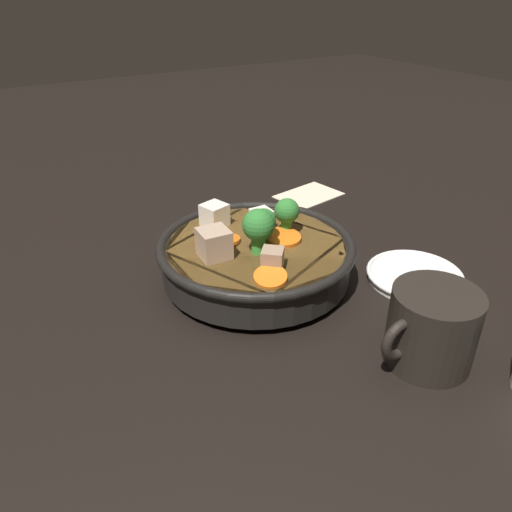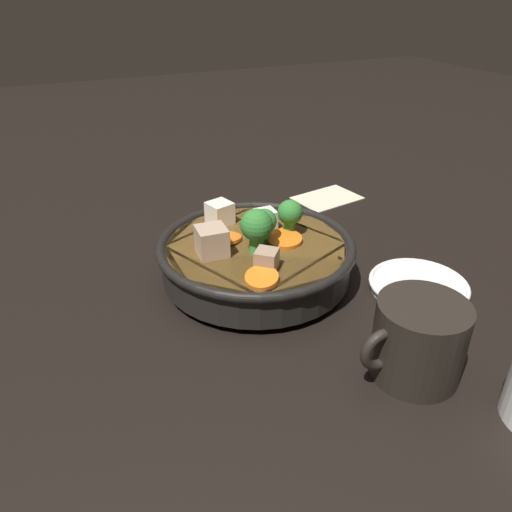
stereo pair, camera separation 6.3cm
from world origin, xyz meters
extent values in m
plane|color=black|center=(0.00, 0.00, 0.00)|extent=(3.00, 3.00, 0.00)
cylinder|color=black|center=(0.00, 0.00, 0.01)|extent=(0.13, 0.13, 0.01)
cylinder|color=black|center=(0.00, 0.00, 0.03)|extent=(0.24, 0.24, 0.04)
torus|color=black|center=(0.00, 0.00, 0.05)|extent=(0.25, 0.25, 0.01)
cylinder|color=brown|center=(0.00, 0.00, 0.04)|extent=(0.22, 0.22, 0.02)
cylinder|color=orange|center=(-0.04, 0.01, 0.06)|extent=(0.05, 0.05, 0.01)
cylinder|color=orange|center=(0.03, -0.03, 0.05)|extent=(0.05, 0.05, 0.01)
cylinder|color=orange|center=(0.03, 0.08, 0.06)|extent=(0.05, 0.05, 0.01)
cylinder|color=green|center=(-0.01, 0.00, 0.06)|extent=(0.01, 0.01, 0.02)
sphere|color=#2D752D|center=(-0.01, 0.00, 0.08)|extent=(0.03, 0.03, 0.03)
cylinder|color=green|center=(-0.05, -0.01, 0.06)|extent=(0.01, 0.01, 0.02)
sphere|color=#2D752D|center=(-0.05, -0.01, 0.08)|extent=(0.03, 0.03, 0.03)
cylinder|color=green|center=(0.01, 0.02, 0.06)|extent=(0.02, 0.02, 0.02)
sphere|color=#2D752D|center=(0.01, 0.02, 0.09)|extent=(0.04, 0.04, 0.04)
cube|color=tan|center=(0.06, 0.00, 0.07)|extent=(0.04, 0.04, 0.04)
cube|color=silver|center=(-0.03, -0.04, 0.06)|extent=(0.03, 0.03, 0.03)
cube|color=#9E7F66|center=(0.01, 0.06, 0.06)|extent=(0.03, 0.03, 0.02)
cube|color=silver|center=(0.02, -0.08, 0.07)|extent=(0.04, 0.04, 0.03)
cylinder|color=white|center=(-0.17, 0.11, 0.01)|extent=(0.12, 0.12, 0.01)
torus|color=white|center=(-0.17, 0.11, 0.01)|extent=(0.12, 0.12, 0.01)
cylinder|color=black|center=(-0.07, 0.22, 0.04)|extent=(0.09, 0.09, 0.08)
torus|color=black|center=(-0.03, 0.22, 0.04)|extent=(0.05, 0.01, 0.05)
cube|color=beige|center=(-0.23, -0.19, 0.00)|extent=(0.12, 0.09, 0.00)
camera|label=1|loc=(0.29, 0.47, 0.35)|focal=35.00mm
camera|label=2|loc=(0.23, 0.50, 0.35)|focal=35.00mm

